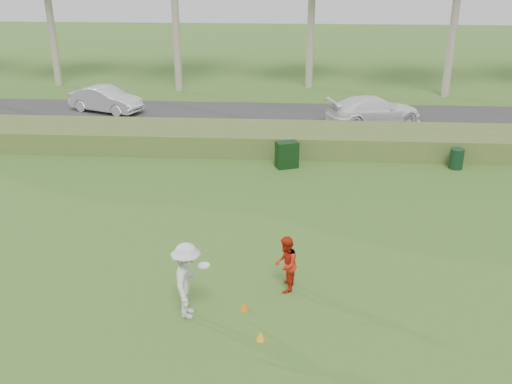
# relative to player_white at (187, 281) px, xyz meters

# --- Properties ---
(ground) EXTENTS (120.00, 120.00, 0.00)m
(ground) POSITION_rel_player_white_xyz_m (1.29, 0.43, -0.93)
(ground) COLOR #345E1F
(ground) RESTS_ON ground
(reed_strip) EXTENTS (80.00, 3.00, 0.90)m
(reed_strip) POSITION_rel_player_white_xyz_m (1.29, 12.43, -0.48)
(reed_strip) COLOR #486327
(reed_strip) RESTS_ON ground
(park_road) EXTENTS (80.00, 6.00, 0.06)m
(park_road) POSITION_rel_player_white_xyz_m (1.29, 17.43, -0.90)
(park_road) COLOR #2D2D2D
(park_road) RESTS_ON ground
(player_white) EXTENTS (0.90, 1.22, 1.85)m
(player_white) POSITION_rel_player_white_xyz_m (0.00, 0.00, 0.00)
(player_white) COLOR silver
(player_white) RESTS_ON ground
(player_red) EXTENTS (0.63, 0.77, 1.46)m
(player_red) POSITION_rel_player_white_xyz_m (2.23, 1.23, -0.20)
(player_red) COLOR red
(player_red) RESTS_ON ground
(cone_orange) EXTENTS (0.21, 0.21, 0.23)m
(cone_orange) POSITION_rel_player_white_xyz_m (1.28, 0.28, -0.81)
(cone_orange) COLOR orange
(cone_orange) RESTS_ON ground
(cone_yellow) EXTENTS (0.20, 0.20, 0.22)m
(cone_yellow) POSITION_rel_player_white_xyz_m (1.73, -0.84, -0.82)
(cone_yellow) COLOR yellow
(cone_yellow) RESTS_ON ground
(utility_cabinet) EXTENTS (0.97, 0.79, 1.05)m
(utility_cabinet) POSITION_rel_player_white_xyz_m (2.13, 10.15, -0.40)
(utility_cabinet) COLOR black
(utility_cabinet) RESTS_ON ground
(trash_bin) EXTENTS (0.61, 0.61, 0.80)m
(trash_bin) POSITION_rel_player_white_xyz_m (8.76, 10.46, -0.52)
(trash_bin) COLOR black
(trash_bin) RESTS_ON ground
(car_mid) EXTENTS (4.22, 2.74, 1.31)m
(car_mid) POSITION_rel_player_white_xyz_m (-7.54, 17.91, -0.21)
(car_mid) COLOR silver
(car_mid) RESTS_ON park_road
(car_right) EXTENTS (5.05, 3.34, 1.36)m
(car_right) POSITION_rel_player_white_xyz_m (6.28, 16.46, -0.19)
(car_right) COLOR white
(car_right) RESTS_ON park_road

